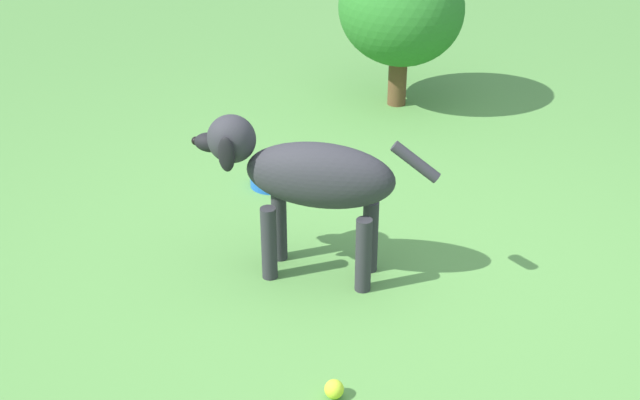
% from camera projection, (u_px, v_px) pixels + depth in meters
% --- Properties ---
extents(ground, '(14.00, 14.00, 0.00)m').
position_uv_depth(ground, '(373.00, 284.00, 3.29)').
color(ground, '#548C42').
extents(dog, '(0.73, 0.74, 0.67)m').
position_uv_depth(dog, '(306.00, 176.00, 3.17)').
color(dog, '#2D2D33').
rests_on(dog, ground).
extents(tennis_ball_1, '(0.07, 0.07, 0.07)m').
position_uv_depth(tennis_ball_1, '(334.00, 389.00, 2.69)').
color(tennis_ball_1, '#BFE12F').
rests_on(tennis_ball_1, ground).
extents(water_bowl, '(0.22, 0.22, 0.06)m').
position_uv_depth(water_bowl, '(272.00, 180.00, 4.06)').
color(water_bowl, blue).
rests_on(water_bowl, ground).
extents(shrub_near, '(0.79, 0.72, 0.94)m').
position_uv_depth(shrub_near, '(401.00, 9.00, 4.77)').
color(shrub_near, brown).
rests_on(shrub_near, ground).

